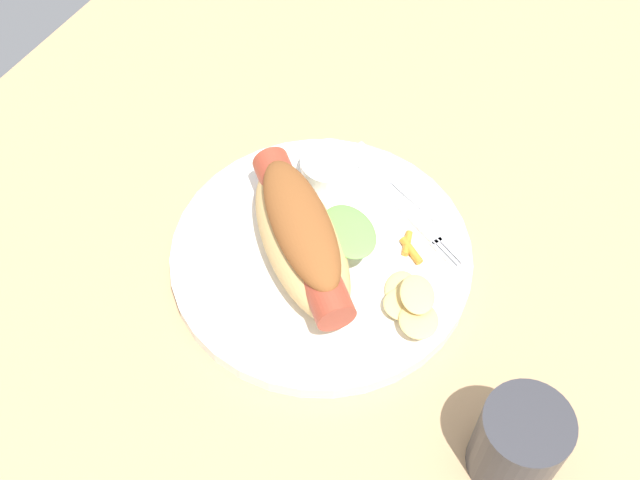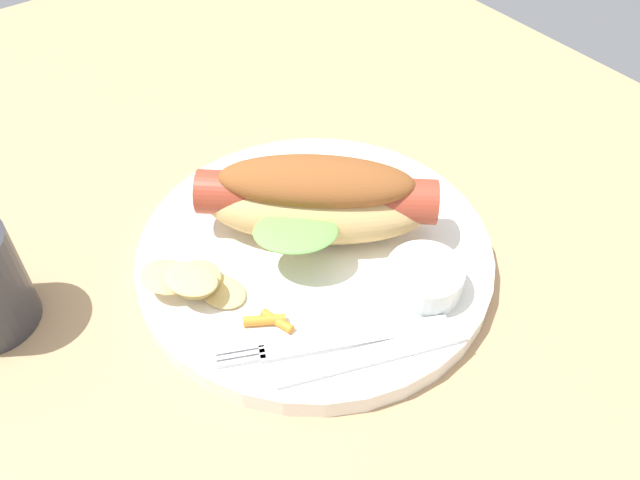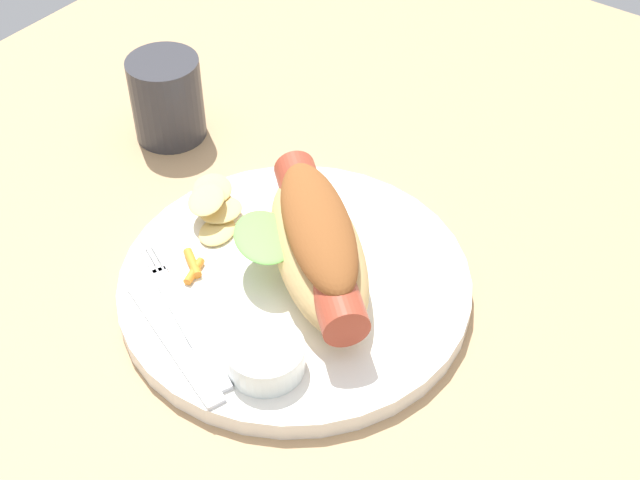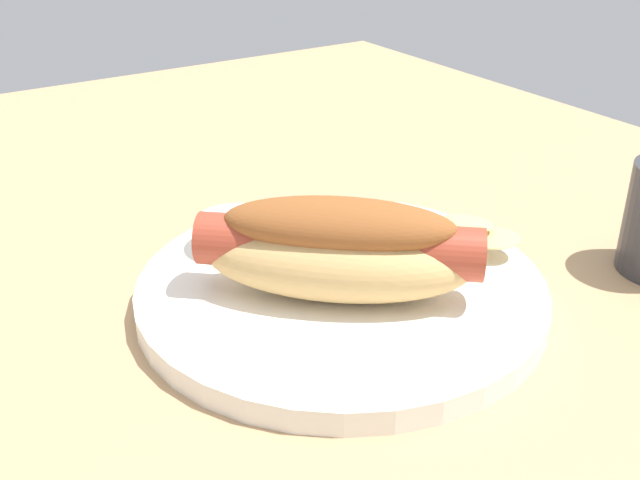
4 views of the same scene
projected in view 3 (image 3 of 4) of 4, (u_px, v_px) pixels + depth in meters
The scene contains 9 objects.
ground_plane at pixel (235, 311), 67.76cm from camera, with size 120.00×90.00×1.80cm, color tan.
plate at pixel (295, 284), 67.49cm from camera, with size 26.95×26.95×1.60cm, color white.
hot_dog at pixel (317, 243), 64.96cm from camera, with size 15.98×17.07×6.50cm.
sauce_ramekin at pixel (266, 357), 59.97cm from camera, with size 5.46×5.46×2.23cm, color white.
fork at pixel (187, 317), 63.74cm from camera, with size 7.91×15.03×0.40cm.
knife at pixel (170, 339), 62.33cm from camera, with size 13.07×1.40×0.36cm, color silver.
chips_pile at pixel (214, 206), 71.09cm from camera, with size 7.26×7.00×2.38cm.
carrot_garnish at pixel (191, 268), 67.13cm from camera, with size 2.57×2.79×0.71cm.
drinking_cup at pixel (167, 98), 79.90cm from camera, with size 6.57×6.57×7.91cm, color #333338.
Camera 3 is at (-32.28, -32.06, 50.04)cm, focal length 49.31 mm.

